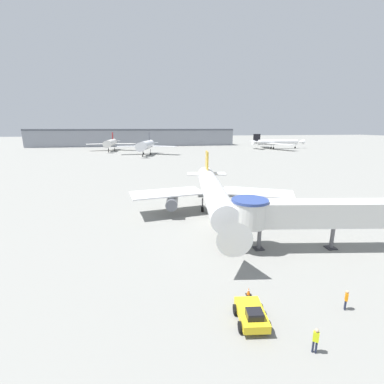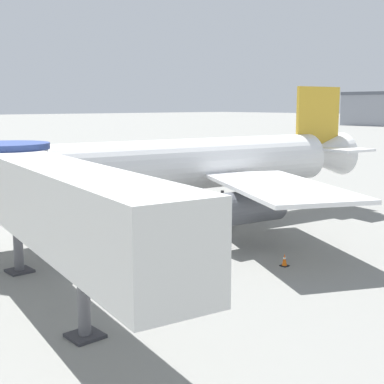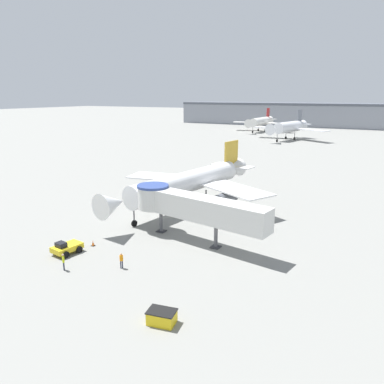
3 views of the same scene
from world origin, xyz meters
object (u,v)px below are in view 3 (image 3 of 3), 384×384
object	(u,v)px
traffic_cone_near_nose	(93,243)
ground_crew_wing_walker	(63,261)
service_container_yellow	(162,317)
ground_crew_marshaller	(121,259)
background_jet_gray_tail	(289,127)
main_airplane	(190,182)
jet_bridge	(189,206)
traffic_cone_starboard_wing	(245,217)
pushback_tug_yellow	(66,248)
background_jet_red_tail	(261,122)

from	to	relation	value
traffic_cone_near_nose	ground_crew_wing_walker	distance (m)	6.46
service_container_yellow	ground_crew_marshaller	distance (m)	10.72
traffic_cone_near_nose	background_jet_gray_tail	xyz separation A→B (m)	(-7.20, 116.61, 4.67)
main_airplane	ground_crew_marshaller	distance (m)	23.49
jet_bridge	ground_crew_wing_walker	size ratio (longest dim) A/B	10.42
traffic_cone_starboard_wing	background_jet_gray_tail	size ratio (longest dim) A/B	0.02
service_container_yellow	traffic_cone_starboard_wing	bearing A→B (deg)	96.96
background_jet_gray_tail	pushback_tug_yellow	bearing A→B (deg)	-74.98
ground_crew_marshaller	main_airplane	bearing A→B (deg)	-134.62
main_airplane	ground_crew_marshaller	bearing A→B (deg)	-69.92
ground_crew_wing_walker	background_jet_gray_tail	world-z (taller)	background_jet_gray_tail
main_airplane	ground_crew_marshaller	world-z (taller)	main_airplane
service_container_yellow	ground_crew_marshaller	bearing A→B (deg)	145.52
ground_crew_marshaller	background_jet_red_tail	bearing A→B (deg)	-132.69
traffic_cone_starboard_wing	traffic_cone_near_nose	bearing A→B (deg)	-124.21
pushback_tug_yellow	traffic_cone_starboard_wing	distance (m)	24.87
service_container_yellow	ground_crew_marshaller	world-z (taller)	ground_crew_marshaller
background_jet_red_tail	jet_bridge	bearing A→B (deg)	-73.25
main_airplane	jet_bridge	size ratio (longest dim) A/B	1.78
pushback_tug_yellow	background_jet_red_tail	xyz separation A→B (m)	(-26.85, 147.70, 4.01)
main_airplane	service_container_yellow	world-z (taller)	main_airplane
background_jet_gray_tail	background_jet_red_tail	xyz separation A→B (m)	(-20.70, 28.04, -0.29)
traffic_cone_near_nose	background_jet_red_tail	size ratio (longest dim) A/B	0.02
pushback_tug_yellow	main_airplane	bearing A→B (deg)	89.98
pushback_tug_yellow	traffic_cone_near_nose	distance (m)	3.25
traffic_cone_near_nose	ground_crew_marshaller	distance (m)	7.37
service_container_yellow	background_jet_gray_tail	world-z (taller)	background_jet_gray_tail
service_container_yellow	traffic_cone_near_nose	distance (m)	17.99
jet_bridge	ground_crew_marshaller	bearing A→B (deg)	-93.36
jet_bridge	traffic_cone_starboard_wing	xyz separation A→B (m)	(3.26, 10.90, -4.06)
service_container_yellow	background_jet_red_tail	xyz separation A→B (m)	(-43.43, 153.74, 4.17)
ground_crew_wing_walker	pushback_tug_yellow	bearing A→B (deg)	-10.88
service_container_yellow	ground_crew_wing_walker	xyz separation A→B (m)	(-13.70, 2.94, 0.47)
jet_bridge	traffic_cone_starboard_wing	distance (m)	12.08
service_container_yellow	ground_crew_wing_walker	world-z (taller)	ground_crew_wing_walker
main_airplane	ground_crew_marshaller	xyz separation A→B (m)	(4.55, -22.86, -2.94)
pushback_tug_yellow	ground_crew_wing_walker	size ratio (longest dim) A/B	1.94
ground_crew_marshaller	background_jet_gray_tail	world-z (taller)	background_jet_gray_tail
jet_bridge	background_jet_red_tail	world-z (taller)	background_jet_red_tail
traffic_cone_near_nose	traffic_cone_starboard_wing	distance (m)	21.73
jet_bridge	background_jet_gray_tail	xyz separation A→B (m)	(-16.16, 109.54, 0.65)
background_jet_gray_tail	background_jet_red_tail	world-z (taller)	background_jet_gray_tail
ground_crew_marshaller	background_jet_red_tail	xyz separation A→B (m)	(-34.60, 147.68, 3.75)
jet_bridge	traffic_cone_near_nose	bearing A→B (deg)	-132.41
background_jet_gray_tail	background_jet_red_tail	size ratio (longest dim) A/B	1.04
main_airplane	background_jet_gray_tail	xyz separation A→B (m)	(-9.35, 96.78, 1.10)
ground_crew_wing_walker	background_jet_red_tail	xyz separation A→B (m)	(-29.73, 150.81, 3.69)
ground_crew_marshaller	background_jet_red_tail	world-z (taller)	background_jet_red_tail
jet_bridge	service_container_yellow	bearing A→B (deg)	-58.61
jet_bridge	pushback_tug_yellow	distance (m)	14.71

